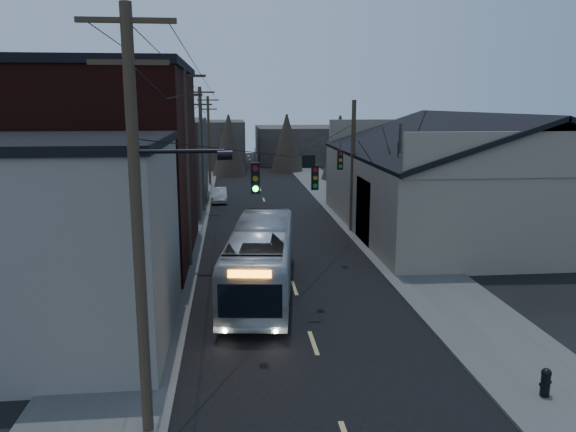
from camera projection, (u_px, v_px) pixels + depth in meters
name	position (u px, v px, depth m)	size (l,w,h in m)	color
road_surface	(270.00, 218.00, 41.20)	(9.00, 110.00, 0.02)	black
sidewalk_left	(180.00, 219.00, 40.55)	(4.00, 110.00, 0.12)	#474744
sidewalk_right	(357.00, 216.00, 41.84)	(4.00, 110.00, 0.12)	#474744
building_clapboard	(49.00, 246.00, 19.15)	(8.00, 8.00, 7.00)	slate
building_brick	(93.00, 167.00, 29.48)	(10.00, 12.00, 10.00)	black
building_left_far	(148.00, 163.00, 45.43)	(9.00, 14.00, 7.00)	#302B26
warehouse	(471.00, 189.00, 37.08)	(16.16, 20.60, 7.73)	gray
building_far_left	(206.00, 144.00, 74.16)	(10.00, 12.00, 6.00)	#302B26
building_far_right	(299.00, 144.00, 80.41)	(12.00, 14.00, 5.00)	#302B26
bare_tree	(398.00, 189.00, 31.38)	(0.40, 0.40, 7.20)	black
utility_lines	(225.00, 159.00, 34.21)	(11.24, 45.28, 10.50)	#382B1E
bus	(261.00, 259.00, 24.72)	(2.59, 11.07, 3.08)	#B3B9C0
parked_car	(219.00, 195.00, 47.80)	(1.30, 3.73, 1.23)	#9EA0A5
fire_hydrant	(546.00, 381.00, 15.89)	(0.41, 0.29, 0.84)	black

